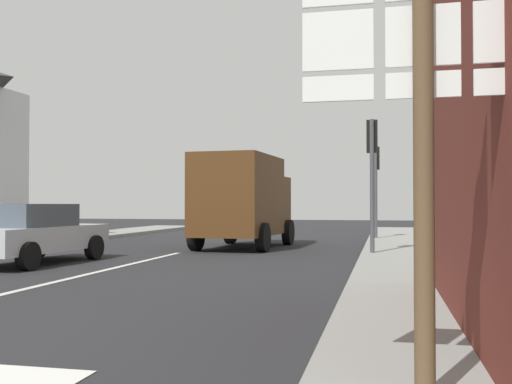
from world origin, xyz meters
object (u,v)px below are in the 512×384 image
Objects in this scene: sedan_far at (32,233)px; traffic_light_near_right at (372,156)px; delivery_truck at (243,199)px; route_sign_post at (423,124)px; traffic_light_far_right at (376,171)px.

sedan_far is 9.13m from traffic_light_near_right.
delivery_truck is (3.82, 6.23, 0.89)m from sedan_far.
route_sign_post is 12.37m from traffic_light_near_right.
route_sign_post is at bearing -71.89° from delivery_truck.
traffic_light_near_right reaches higher than traffic_light_far_right.
sedan_far is 0.84× the size of delivery_truck.
traffic_light_far_right reaches higher than sedan_far.
traffic_light_near_right is (-0.58, 12.33, 0.80)m from route_sign_post.
route_sign_post is 0.84× the size of traffic_light_near_right.
sedan_far is at bearing 134.99° from route_sign_post.
traffic_light_far_right is at bearing 53.10° from sedan_far.
delivery_truck is at bearing -133.14° from traffic_light_far_right.
traffic_light_near_right reaches higher than delivery_truck.
route_sign_post is (4.89, -14.94, 0.35)m from delivery_truck.
sedan_far is 1.13× the size of traffic_light_near_right.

